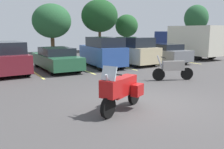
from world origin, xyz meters
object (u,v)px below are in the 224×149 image
Objects in this scene: motorcycle_second at (173,69)px; car_champagne at (131,51)px; box_truck at (188,41)px; car_green at (56,59)px; motorcycle_touring at (121,89)px; car_grey at (163,53)px; car_blue at (103,52)px; car_maroon at (5,58)px.

motorcycle_second is 0.43× the size of car_champagne.
box_truck is at bearing 39.80° from motorcycle_second.
car_champagne reaches higher than car_green.
car_champagne reaches higher than motorcycle_touring.
motorcycle_second is 0.41× the size of car_grey.
car_blue is 0.91× the size of car_grey.
car_maroon is at bearing 177.88° from car_grey.
motorcycle_touring is at bearing -149.53° from motorcycle_second.
motorcycle_second is 7.13m from car_green.
motorcycle_touring reaches higher than car_grey.
motorcycle_touring is at bearing -75.43° from car_maroon.
box_truck is at bearing 36.66° from motorcycle_touring.
motorcycle_second is at bearing 30.47° from motorcycle_touring.
car_champagne is at bearing -1.34° from car_green.
motorcycle_second is 0.45× the size of car_blue.
motorcycle_second is 0.31× the size of box_truck.
car_champagne is (6.09, 8.51, 0.26)m from motorcycle_touring.
car_grey reaches higher than car_green.
car_grey is (5.21, 0.01, -0.29)m from car_blue.
car_blue reaches higher than car_champagne.
car_green is (2.91, -0.09, -0.20)m from car_maroon.
car_blue is (3.03, -0.34, 0.31)m from car_green.
motorcycle_touring is 12.16m from car_grey.
car_blue is at bearing -179.87° from car_grey.
motorcycle_second is (4.64, 2.73, -0.13)m from motorcycle_touring.
car_blue is (-0.97, 5.57, 0.44)m from motorcycle_second.
car_maroon is at bearing 178.26° from car_green.
box_truck is at bearing 17.14° from car_grey.
car_champagne is 2.81m from car_grey.
car_grey is at bearing -162.86° from box_truck.
car_maroon is (-2.27, 8.72, 0.21)m from motorcycle_touring.
car_grey is at bearing -4.02° from car_champagne.
car_green is 12.20m from box_truck.
motorcycle_touring reaches higher than car_green.
car_grey is at bearing 43.11° from motorcycle_touring.
motorcycle_touring is 5.39m from motorcycle_second.
box_truck is (15.05, 0.79, 0.60)m from car_maroon.
box_truck is (6.70, 1.01, 0.54)m from car_champagne.
car_maroon reaches higher than motorcycle_second.
car_blue reaches higher than car_maroon.
car_green is 3.06m from car_blue.
box_truck reaches higher than motorcycle_touring.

